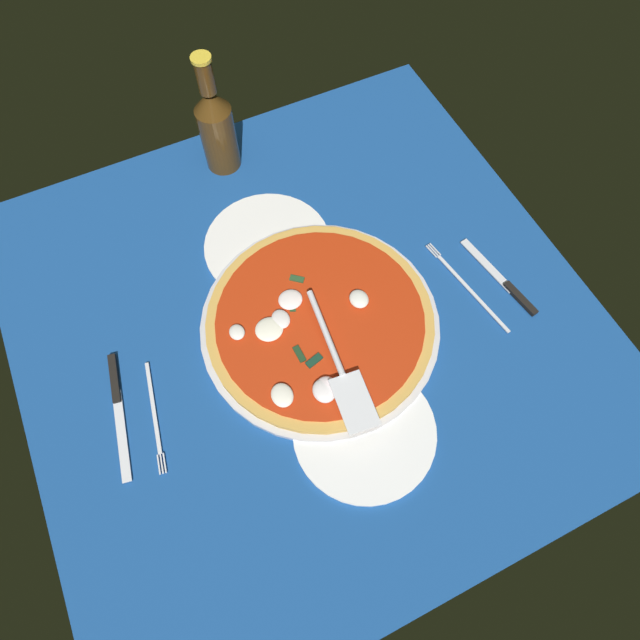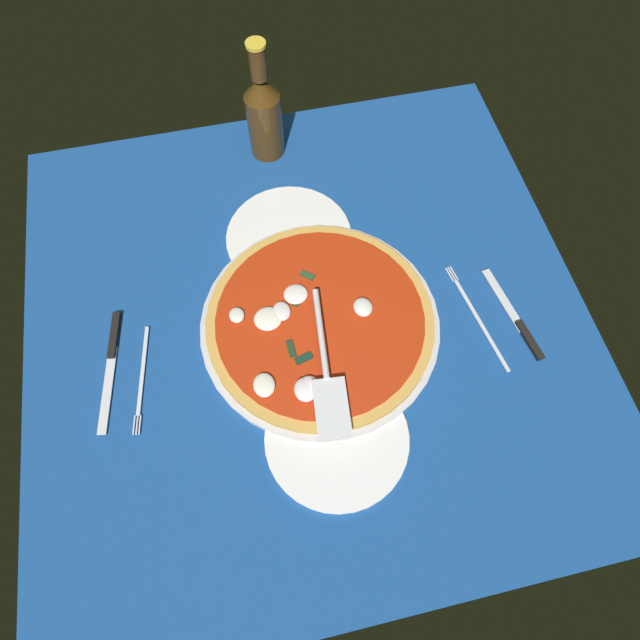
# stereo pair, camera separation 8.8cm
# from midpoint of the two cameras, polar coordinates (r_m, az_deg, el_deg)

# --- Properties ---
(ground_plane) EXTENTS (0.94, 0.94, 0.01)m
(ground_plane) POSITION_cam_midpoint_polar(r_m,az_deg,el_deg) (0.92, -4.35, -0.22)
(ground_plane) COLOR navy
(checker_pattern) EXTENTS (0.94, 0.94, 0.00)m
(checker_pattern) POSITION_cam_midpoint_polar(r_m,az_deg,el_deg) (0.91, -4.37, -0.09)
(checker_pattern) COLOR white
(checker_pattern) RESTS_ON ground_plane
(pizza_pan) EXTENTS (0.40, 0.40, 0.01)m
(pizza_pan) POSITION_cam_midpoint_polar(r_m,az_deg,el_deg) (0.90, -2.80, -0.76)
(pizza_pan) COLOR silver
(pizza_pan) RESTS_ON ground_plane
(dinner_plate_left) EXTENTS (0.23, 0.23, 0.01)m
(dinner_plate_left) POSITION_cam_midpoint_polar(r_m,az_deg,el_deg) (0.99, -8.27, 7.57)
(dinner_plate_left) COLOR white
(dinner_plate_left) RESTS_ON ground_plane
(dinner_plate_right) EXTENTS (0.22, 0.22, 0.01)m
(dinner_plate_right) POSITION_cam_midpoint_polar(r_m,az_deg,el_deg) (0.84, 1.58, -12.09)
(dinner_plate_right) COLOR white
(dinner_plate_right) RESTS_ON ground_plane
(pizza) EXTENTS (0.38, 0.38, 0.03)m
(pizza) POSITION_cam_midpoint_polar(r_m,az_deg,el_deg) (0.88, -2.95, -0.51)
(pizza) COLOR gold
(pizza) RESTS_ON pizza_pan
(pizza_server) EXTENTS (0.25, 0.06, 0.01)m
(pizza_server) POSITION_cam_midpoint_polar(r_m,az_deg,el_deg) (0.83, -1.10, -5.04)
(pizza_server) COLOR silver
(pizza_server) RESTS_ON pizza
(place_setting_near) EXTENTS (0.22, 0.14, 0.01)m
(place_setting_near) POSITION_cam_midpoint_polar(r_m,az_deg,el_deg) (0.91, -21.66, -9.24)
(place_setting_near) COLOR white
(place_setting_near) RESTS_ON ground_plane
(place_setting_far) EXTENTS (0.23, 0.16, 0.01)m
(place_setting_far) POSITION_cam_midpoint_polar(r_m,az_deg,el_deg) (0.97, 14.73, 3.27)
(place_setting_far) COLOR white
(place_setting_far) RESTS_ON ground_plane
(beer_bottle) EXTENTS (0.07, 0.07, 0.24)m
(beer_bottle) POSITION_cam_midpoint_polar(r_m,az_deg,el_deg) (1.06, -13.27, 19.18)
(beer_bottle) COLOR #462D10
(beer_bottle) RESTS_ON ground_plane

